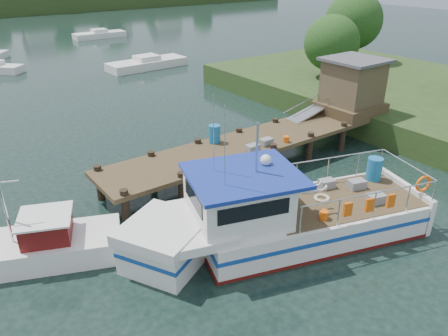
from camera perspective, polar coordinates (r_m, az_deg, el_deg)
ground_plane at (r=20.83m, az=-0.23°, el=-1.07°), size 160.00×160.00×0.00m
near_shore at (r=32.13m, az=26.16°, el=9.93°), size 16.00×30.00×7.76m
dock at (r=24.12m, az=12.47°, el=7.88°), size 16.60×3.00×4.78m
lobster_boat at (r=15.81m, az=6.62°, el=-6.47°), size 11.50×6.09×5.59m
work_boat at (r=16.43m, az=-24.36°, el=-9.41°), size 6.60×4.09×3.55m
moored_far at (r=61.43m, az=-15.94°, el=16.41°), size 6.61×2.43×1.11m
moored_c at (r=42.86m, az=-10.02°, el=13.31°), size 7.61×2.90×1.18m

